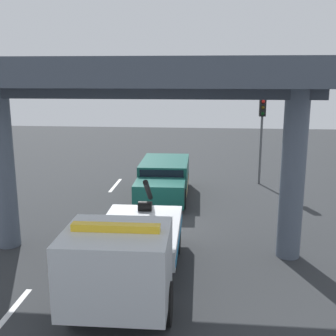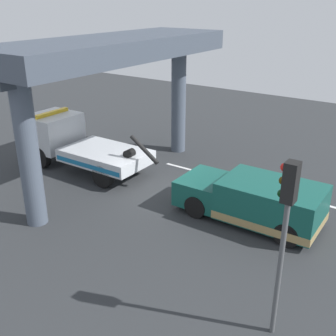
{
  "view_description": "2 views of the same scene",
  "coord_description": "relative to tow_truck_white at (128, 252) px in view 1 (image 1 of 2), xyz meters",
  "views": [
    {
      "loc": [
        14.41,
        1.92,
        5.59
      ],
      "look_at": [
        -1.3,
        0.48,
        2.03
      ],
      "focal_mm": 44.51,
      "sensor_mm": 36.0,
      "label": 1
    },
    {
      "loc": [
        -9.31,
        12.45,
        7.49
      ],
      "look_at": [
        -0.92,
        0.42,
        1.36
      ],
      "focal_mm": 43.94,
      "sensor_mm": 36.0,
      "label": 2
    }
  ],
  "objects": [
    {
      "name": "lane_stripe_mid",
      "position": [
        -4.72,
        -2.7,
        -1.2
      ],
      "size": [
        2.6,
        0.16,
        0.01
      ],
      "primitive_type": "cube",
      "color": "silver",
      "rests_on": "ground"
    },
    {
      "name": "lane_stripe_east",
      "position": [
        1.28,
        -2.7,
        -1.2
      ],
      "size": [
        2.6,
        0.16,
        0.01
      ],
      "primitive_type": "cube",
      "color": "silver",
      "rests_on": "ground"
    },
    {
      "name": "towed_van_green",
      "position": [
        -9.13,
        -0.01,
        -0.42
      ],
      "size": [
        5.22,
        2.27,
        1.58
      ],
      "color": "#145147",
      "rests_on": "ground"
    },
    {
      "name": "tow_truck_white",
      "position": [
        0.0,
        0.0,
        0.0
      ],
      "size": [
        7.27,
        2.48,
        2.46
      ],
      "color": "silver",
      "rests_on": "ground"
    },
    {
      "name": "ground_plane",
      "position": [
        -4.72,
        -0.01,
        -1.25
      ],
      "size": [
        60.0,
        40.0,
        0.1
      ],
      "primitive_type": "cube",
      "color": "#2D3033"
    },
    {
      "name": "traffic_light_near",
      "position": [
        -11.7,
        4.72,
        2.02
      ],
      "size": [
        0.39,
        0.32,
        4.42
      ],
      "color": "#515456",
      "rests_on": "ground"
    },
    {
      "name": "overpass_structure",
      "position": [
        -2.81,
        -0.01,
        3.99
      ],
      "size": [
        3.6,
        11.12,
        6.05
      ],
      "color": "#4C5666",
      "rests_on": "ground"
    },
    {
      "name": "lane_stripe_west",
      "position": [
        -10.72,
        -2.7,
        -1.2
      ],
      "size": [
        2.6,
        0.16,
        0.01
      ],
      "primitive_type": "cube",
      "color": "silver",
      "rests_on": "ground"
    }
  ]
}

